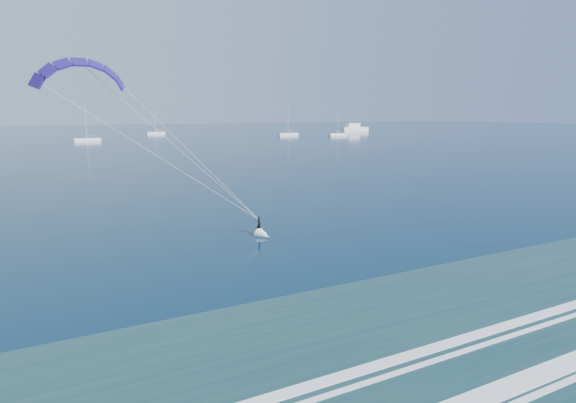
% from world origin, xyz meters
% --- Properties ---
extents(kitesurfer_rig, '(19.81, 4.69, 15.62)m').
position_xyz_m(kitesurfer_rig, '(-2.38, 32.62, 8.01)').
color(kitesurfer_rig, '#AEB915').
rests_on(kitesurfer_rig, ground).
extents(motor_yacht, '(16.62, 4.43, 6.65)m').
position_xyz_m(motor_yacht, '(159.74, 225.86, 1.81)').
color(motor_yacht, white).
rests_on(motor_yacht, ground).
extents(sailboat_3, '(9.19, 2.40, 12.68)m').
position_xyz_m(sailboat_3, '(14.95, 196.99, 0.69)').
color(sailboat_3, white).
rests_on(sailboat_3, ground).
extents(sailboat_4, '(8.69, 2.40, 11.82)m').
position_xyz_m(sailboat_4, '(53.75, 244.76, 0.68)').
color(sailboat_4, white).
rests_on(sailboat_4, ground).
extents(sailboat_5, '(9.84, 2.40, 13.27)m').
position_xyz_m(sailboat_5, '(103.02, 200.43, 0.69)').
color(sailboat_5, white).
rests_on(sailboat_5, ground).
extents(sailboat_6, '(9.27, 2.40, 12.48)m').
position_xyz_m(sailboat_6, '(121.79, 187.49, 0.69)').
color(sailboat_6, white).
rests_on(sailboat_6, ground).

